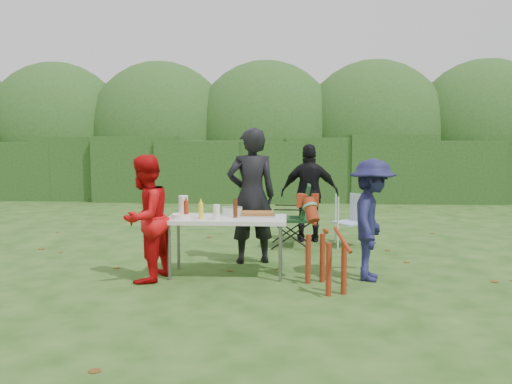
# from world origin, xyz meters

# --- Properties ---
(ground) EXTENTS (80.00, 80.00, 0.00)m
(ground) POSITION_xyz_m (0.00, 0.00, 0.00)
(ground) COLOR #1E4211
(hedge_row) EXTENTS (22.00, 1.40, 1.70)m
(hedge_row) POSITION_xyz_m (0.00, 8.00, 0.85)
(hedge_row) COLOR #23471C
(hedge_row) RESTS_ON ground
(shrub_backdrop) EXTENTS (20.00, 2.60, 3.20)m
(shrub_backdrop) POSITION_xyz_m (0.00, 9.60, 1.60)
(shrub_backdrop) COLOR #3D6628
(shrub_backdrop) RESTS_ON ground
(folding_table) EXTENTS (1.50, 0.70, 0.74)m
(folding_table) POSITION_xyz_m (-0.11, 0.07, 0.69)
(folding_table) COLOR silver
(folding_table) RESTS_ON ground
(person_cook) EXTENTS (0.77, 0.60, 1.87)m
(person_cook) POSITION_xyz_m (0.16, 0.77, 0.94)
(person_cook) COLOR black
(person_cook) RESTS_ON ground
(person_red_jacket) EXTENTS (0.78, 0.89, 1.54)m
(person_red_jacket) POSITION_xyz_m (-1.06, -0.27, 0.77)
(person_red_jacket) COLOR red
(person_red_jacket) RESTS_ON ground
(person_black_puffy) EXTENTS (0.96, 0.40, 1.63)m
(person_black_puffy) POSITION_xyz_m (1.03, 2.33, 0.81)
(person_black_puffy) COLOR black
(person_black_puffy) RESTS_ON ground
(child) EXTENTS (0.75, 1.06, 1.49)m
(child) POSITION_xyz_m (1.69, -0.05, 0.75)
(child) COLOR #181942
(child) RESTS_ON ground
(dog) EXTENTS (0.82, 1.16, 1.03)m
(dog) POSITION_xyz_m (1.10, -0.48, 0.51)
(dog) COLOR maroon
(dog) RESTS_ON ground
(camping_chair) EXTENTS (0.65, 0.65, 1.01)m
(camping_chair) POSITION_xyz_m (0.71, 1.88, 0.50)
(camping_chair) COLOR #163A19
(camping_chair) RESTS_ON ground
(lawn_chair) EXTENTS (0.69, 0.69, 0.84)m
(lawn_chair) POSITION_xyz_m (1.66, 1.97, 0.42)
(lawn_chair) COLOR #5283CE
(lawn_chair) RESTS_ON ground
(food_tray) EXTENTS (0.45, 0.30, 0.02)m
(food_tray) POSITION_xyz_m (0.28, 0.20, 0.75)
(food_tray) COLOR #B7B7BA
(food_tray) RESTS_ON folding_table
(focaccia_bread) EXTENTS (0.40, 0.26, 0.04)m
(focaccia_bread) POSITION_xyz_m (0.28, 0.20, 0.78)
(focaccia_bread) COLOR #9A5B26
(focaccia_bread) RESTS_ON food_tray
(mustard_bottle) EXTENTS (0.06, 0.06, 0.20)m
(mustard_bottle) POSITION_xyz_m (-0.41, -0.06, 0.84)
(mustard_bottle) COLOR yellow
(mustard_bottle) RESTS_ON folding_table
(ketchup_bottle) EXTENTS (0.06, 0.06, 0.22)m
(ketchup_bottle) POSITION_xyz_m (-0.60, -0.03, 0.85)
(ketchup_bottle) COLOR maroon
(ketchup_bottle) RESTS_ON folding_table
(beer_bottle) EXTENTS (0.06, 0.06, 0.24)m
(beer_bottle) POSITION_xyz_m (0.00, 0.07, 0.86)
(beer_bottle) COLOR #47230F
(beer_bottle) RESTS_ON folding_table
(paper_towel_roll) EXTENTS (0.12, 0.12, 0.26)m
(paper_towel_roll) POSITION_xyz_m (-0.68, 0.18, 0.87)
(paper_towel_roll) COLOR white
(paper_towel_roll) RESTS_ON folding_table
(cup_stack) EXTENTS (0.08, 0.08, 0.18)m
(cup_stack) POSITION_xyz_m (-0.22, -0.08, 0.83)
(cup_stack) COLOR white
(cup_stack) RESTS_ON folding_table
(pasta_bowl) EXTENTS (0.26, 0.26, 0.10)m
(pasta_bowl) POSITION_xyz_m (-0.06, 0.31, 0.79)
(pasta_bowl) COLOR silver
(pasta_bowl) RESTS_ON folding_table
(plate_stack) EXTENTS (0.24, 0.24, 0.05)m
(plate_stack) POSITION_xyz_m (-0.68, 0.00, 0.77)
(plate_stack) COLOR white
(plate_stack) RESTS_ON folding_table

